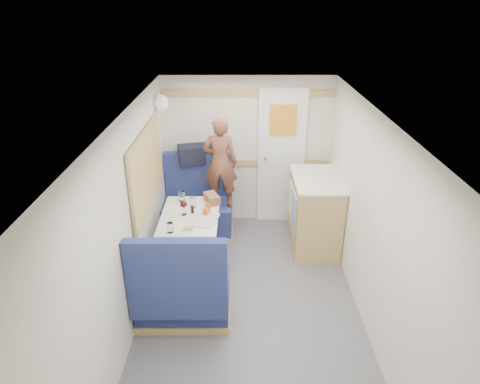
{
  "coord_description": "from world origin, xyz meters",
  "views": [
    {
      "loc": [
        -0.1,
        -3.12,
        2.92
      ],
      "look_at": [
        -0.1,
        0.9,
        1.04
      ],
      "focal_mm": 32.0,
      "sensor_mm": 36.0,
      "label": 1
    }
  ],
  "objects_px": {
    "bench_near": "(182,296)",
    "bench_far": "(198,212)",
    "dome_light": "(160,103)",
    "cheese_block": "(189,226)",
    "tumbler_right": "(193,202)",
    "tumbler_mid": "(182,196)",
    "pepper_grinder": "(192,209)",
    "orange_fruit": "(206,211)",
    "person": "(220,163)",
    "bread_loaf": "(212,198)",
    "dinette_table": "(190,227)",
    "galley_counter": "(314,212)",
    "tumbler_left": "(170,227)",
    "wine_glass": "(184,205)",
    "tray": "(205,220)",
    "duffel_bag": "(198,154)",
    "beer_glass": "(208,209)"
  },
  "relations": [
    {
      "from": "bench_near",
      "to": "bench_far",
      "type": "bearing_deg",
      "value": 90.0
    },
    {
      "from": "dome_light",
      "to": "cheese_block",
      "type": "bearing_deg",
      "value": -70.5
    },
    {
      "from": "bench_far",
      "to": "tumbler_right",
      "type": "relative_size",
      "value": 9.17
    },
    {
      "from": "tumbler_mid",
      "to": "pepper_grinder",
      "type": "bearing_deg",
      "value": -63.23
    },
    {
      "from": "tumbler_mid",
      "to": "pepper_grinder",
      "type": "relative_size",
      "value": 1.37
    },
    {
      "from": "tumbler_mid",
      "to": "orange_fruit",
      "type": "bearing_deg",
      "value": -49.28
    },
    {
      "from": "cheese_block",
      "to": "pepper_grinder",
      "type": "relative_size",
      "value": 1.07
    },
    {
      "from": "bench_near",
      "to": "pepper_grinder",
      "type": "height_order",
      "value": "bench_near"
    },
    {
      "from": "tumbler_mid",
      "to": "bench_near",
      "type": "bearing_deg",
      "value": -83.97
    },
    {
      "from": "person",
      "to": "bread_loaf",
      "type": "height_order",
      "value": "person"
    },
    {
      "from": "dinette_table",
      "to": "galley_counter",
      "type": "distance_m",
      "value": 1.57
    },
    {
      "from": "bench_far",
      "to": "bread_loaf",
      "type": "height_order",
      "value": "bench_far"
    },
    {
      "from": "orange_fruit",
      "to": "tumbler_left",
      "type": "relative_size",
      "value": 0.74
    },
    {
      "from": "tumbler_left",
      "to": "dinette_table",
      "type": "bearing_deg",
      "value": 67.53
    },
    {
      "from": "bench_near",
      "to": "bread_loaf",
      "type": "bearing_deg",
      "value": 79.13
    },
    {
      "from": "dome_light",
      "to": "tumbler_mid",
      "type": "relative_size",
      "value": 1.64
    },
    {
      "from": "dome_light",
      "to": "person",
      "type": "xyz_separation_m",
      "value": [
        0.7,
        -0.08,
        -0.72
      ]
    },
    {
      "from": "bench_near",
      "to": "wine_glass",
      "type": "distance_m",
      "value": 1.02
    },
    {
      "from": "dinette_table",
      "to": "cheese_block",
      "type": "relative_size",
      "value": 9.64
    },
    {
      "from": "dome_light",
      "to": "galley_counter",
      "type": "height_order",
      "value": "dome_light"
    },
    {
      "from": "tray",
      "to": "orange_fruit",
      "type": "distance_m",
      "value": 0.13
    },
    {
      "from": "dome_light",
      "to": "bread_loaf",
      "type": "xyz_separation_m",
      "value": [
        0.61,
        -0.54,
        -0.98
      ]
    },
    {
      "from": "cheese_block",
      "to": "tumbler_right",
      "type": "distance_m",
      "value": 0.51
    },
    {
      "from": "tray",
      "to": "person",
      "type": "bearing_deg",
      "value": 81.67
    },
    {
      "from": "orange_fruit",
      "to": "tumbler_mid",
      "type": "relative_size",
      "value": 0.65
    },
    {
      "from": "dinette_table",
      "to": "person",
      "type": "height_order",
      "value": "person"
    },
    {
      "from": "person",
      "to": "orange_fruit",
      "type": "relative_size",
      "value": 14.61
    },
    {
      "from": "dinette_table",
      "to": "tumbler_left",
      "type": "xyz_separation_m",
      "value": [
        -0.16,
        -0.38,
        0.21
      ]
    },
    {
      "from": "galley_counter",
      "to": "duffel_bag",
      "type": "distance_m",
      "value": 1.67
    },
    {
      "from": "dome_light",
      "to": "wine_glass",
      "type": "height_order",
      "value": "dome_light"
    },
    {
      "from": "duffel_bag",
      "to": "tumbler_right",
      "type": "xyz_separation_m",
      "value": [
        0.02,
        -0.93,
        -0.24
      ]
    },
    {
      "from": "wine_glass",
      "to": "beer_glass",
      "type": "bearing_deg",
      "value": 9.48
    },
    {
      "from": "bench_near",
      "to": "tumbler_right",
      "type": "distance_m",
      "value": 1.16
    },
    {
      "from": "orange_fruit",
      "to": "wine_glass",
      "type": "xyz_separation_m",
      "value": [
        -0.24,
        0.01,
        0.07
      ]
    },
    {
      "from": "dinette_table",
      "to": "beer_glass",
      "type": "relative_size",
      "value": 9.44
    },
    {
      "from": "orange_fruit",
      "to": "beer_glass",
      "type": "relative_size",
      "value": 0.81
    },
    {
      "from": "beer_glass",
      "to": "dome_light",
      "type": "bearing_deg",
      "value": 125.89
    },
    {
      "from": "person",
      "to": "cheese_block",
      "type": "relative_size",
      "value": 12.15
    },
    {
      "from": "bench_far",
      "to": "dinette_table",
      "type": "bearing_deg",
      "value": -90.0
    },
    {
      "from": "dinette_table",
      "to": "dome_light",
      "type": "bearing_deg",
      "value": 114.65
    },
    {
      "from": "wine_glass",
      "to": "tumbler_right",
      "type": "bearing_deg",
      "value": 67.46
    },
    {
      "from": "bench_far",
      "to": "tumbler_mid",
      "type": "relative_size",
      "value": 8.6
    },
    {
      "from": "cheese_block",
      "to": "tumbler_right",
      "type": "relative_size",
      "value": 0.83
    },
    {
      "from": "cheese_block",
      "to": "tumbler_left",
      "type": "relative_size",
      "value": 0.89
    },
    {
      "from": "duffel_bag",
      "to": "tray",
      "type": "distance_m",
      "value": 1.3
    },
    {
      "from": "dome_light",
      "to": "person",
      "type": "distance_m",
      "value": 1.01
    },
    {
      "from": "duffel_bag",
      "to": "beer_glass",
      "type": "bearing_deg",
      "value": -95.18
    },
    {
      "from": "wine_glass",
      "to": "beer_glass",
      "type": "height_order",
      "value": "wine_glass"
    },
    {
      "from": "galley_counter",
      "to": "bread_loaf",
      "type": "height_order",
      "value": "galley_counter"
    },
    {
      "from": "galley_counter",
      "to": "duffel_bag",
      "type": "xyz_separation_m",
      "value": [
        -1.47,
        0.57,
        0.55
      ]
    }
  ]
}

